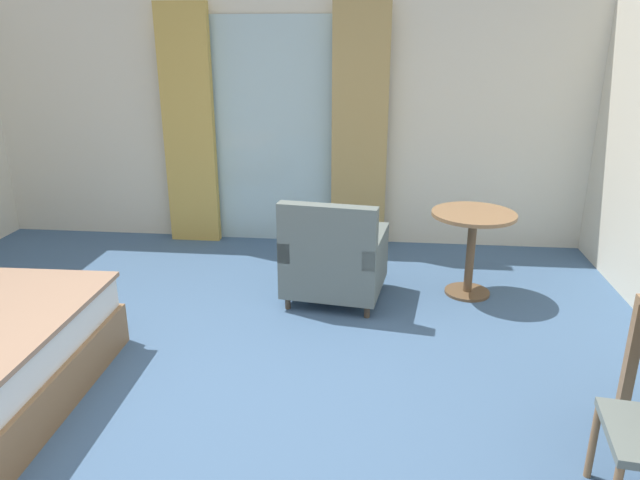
% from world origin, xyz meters
% --- Properties ---
extents(ground, '(6.71, 6.64, 0.10)m').
position_xyz_m(ground, '(0.00, 0.00, -0.05)').
color(ground, '#426084').
extents(wall_back, '(6.31, 0.12, 2.56)m').
position_xyz_m(wall_back, '(0.00, 3.06, 1.28)').
color(wall_back, silver).
rests_on(wall_back, ground).
extents(balcony_glass_door, '(1.28, 0.02, 2.26)m').
position_xyz_m(balcony_glass_door, '(-0.08, 2.98, 1.13)').
color(balcony_glass_door, silver).
rests_on(balcony_glass_door, ground).
extents(curtain_panel_left, '(0.51, 0.10, 2.37)m').
position_xyz_m(curtain_panel_left, '(-0.94, 2.88, 1.19)').
color(curtain_panel_left, tan).
rests_on(curtain_panel_left, ground).
extents(curtain_panel_right, '(0.54, 0.10, 2.37)m').
position_xyz_m(curtain_panel_right, '(0.78, 2.88, 1.19)').
color(curtain_panel_right, tan).
rests_on(curtain_panel_right, ground).
extents(armchair_by_window, '(0.85, 0.83, 0.88)m').
position_xyz_m(armchair_by_window, '(0.65, 1.50, 0.34)').
color(armchair_by_window, slate).
rests_on(armchair_by_window, ground).
extents(round_cafe_table, '(0.68, 0.68, 0.71)m').
position_xyz_m(round_cafe_table, '(1.76, 1.75, 0.53)').
color(round_cafe_table, olive).
rests_on(round_cafe_table, ground).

